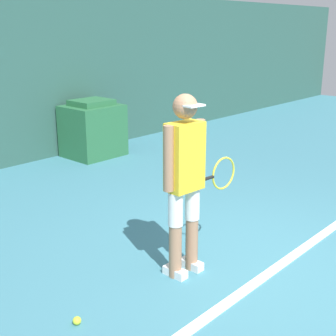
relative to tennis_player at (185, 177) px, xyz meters
The scene contains 5 objects.
ground_plane 1.20m from the tennis_player, 41.95° to the right, with size 24.00×24.00×0.00m, color teal.
court_baseline 1.26m from the tennis_player, 48.87° to the right, with size 21.60×0.10×0.01m.
tennis_player is the anchor object (origin of this frame).
tennis_ball 1.52m from the tennis_player, behind, with size 0.07×0.07×0.07m.
covered_chair 4.54m from the tennis_player, 61.99° to the left, with size 0.95×0.84×1.02m.
Camera 1 is at (-3.62, -2.10, 2.26)m, focal length 50.00 mm.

